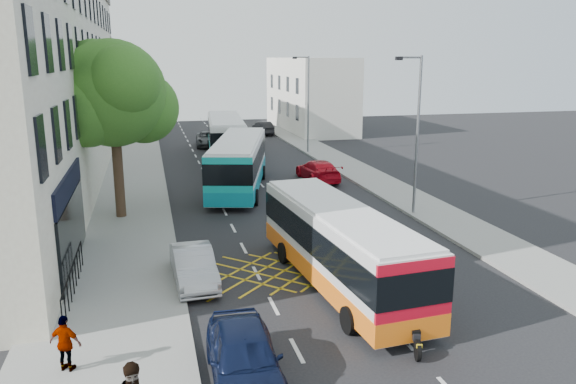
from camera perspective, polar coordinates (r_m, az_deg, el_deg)
ground at (r=17.45m, az=11.44°, el=-14.27°), size 120.00×120.00×0.00m
pavement_left at (r=29.97m, az=-16.55°, el=-2.49°), size 5.00×70.00×0.15m
pavement_right at (r=33.22m, az=12.16°, el=-0.67°), size 3.00×70.00×0.15m
terrace_main at (r=39.00m, az=-24.92°, el=10.40°), size 8.30×45.00×13.50m
terrace_far at (r=69.27m, az=-20.22°, el=10.20°), size 8.00×20.00×10.00m
building_right at (r=64.51m, az=2.16°, el=9.93°), size 6.00×18.00×8.00m
street_tree at (r=28.91m, az=-17.40°, el=9.43°), size 6.30×5.70×8.80m
lamp_near at (r=29.18m, az=12.87°, el=6.43°), size 1.45×0.15×8.00m
lamp_far at (r=47.80m, az=1.96°, el=9.41°), size 1.45×0.15×8.00m
railings at (r=20.69m, az=-21.00°, el=-8.19°), size 0.08×5.60×1.14m
bus_near at (r=20.17m, az=5.24°, el=-5.42°), size 3.22×10.47×2.90m
bus_mid at (r=34.78m, az=-5.03°, el=2.94°), size 5.49×11.70×3.21m
bus_far at (r=46.63m, az=-6.34°, el=5.67°), size 3.76×11.93×3.30m
motorbike at (r=16.58m, az=12.66°, el=-12.74°), size 0.73×1.91×1.73m
parked_car_blue at (r=14.68m, az=-4.44°, el=-16.37°), size 1.91×4.45×1.50m
parked_car_silver at (r=20.88m, az=-9.58°, el=-7.40°), size 1.59×4.11×1.34m
red_hatchback at (r=37.47m, az=3.07°, el=2.20°), size 2.15×4.91×1.40m
distant_car_grey at (r=52.72m, az=-8.09°, el=5.35°), size 2.55×4.95×1.34m
distant_car_silver at (r=52.68m, az=-3.60°, el=5.40°), size 1.82×3.77×1.24m
distant_car_dark at (r=60.27m, az=-2.56°, el=6.51°), size 1.67×4.27×1.38m
pedestrian_far at (r=15.97m, az=-21.66°, el=-14.10°), size 0.96×0.73×1.52m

